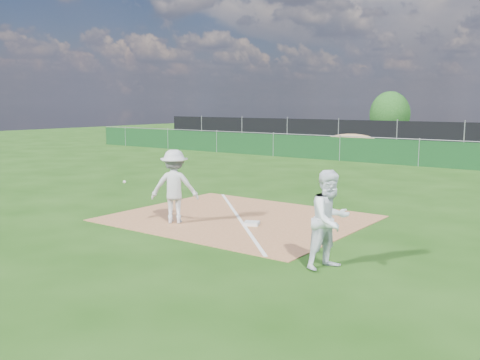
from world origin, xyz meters
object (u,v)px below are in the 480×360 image
play_at_first (174,186)px  car_left (375,132)px  car_mid (437,134)px  first_base (252,223)px  runner (330,220)px  tree_left (390,114)px

play_at_first → car_left: size_ratio=0.54×
car_left → car_mid: bearing=-77.0°
first_base → car_left: 27.07m
runner → car_mid: runner is taller
runner → first_base: bearing=77.6°
runner → car_mid: (-6.71, 29.31, -0.10)m
first_base → car_mid: (-3.68, 27.41, 0.73)m
car_mid → car_left: bearing=109.4°
first_base → play_at_first: 2.07m
tree_left → car_mid: bearing=-42.1°
play_at_first → car_mid: (-2.02, 28.31, -0.13)m
play_at_first → car_mid: bearing=94.1°
car_left → tree_left: tree_left is taller
first_base → tree_left: tree_left is taller
play_at_first → tree_left: 33.84m
play_at_first → first_base: bearing=28.7°
play_at_first → car_mid: play_at_first is taller
first_base → tree_left: size_ratio=0.09×
car_left → car_mid: car_left is taller
first_base → play_at_first: size_ratio=0.14×
first_base → runner: 3.67m
first_base → runner: bearing=-32.1°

